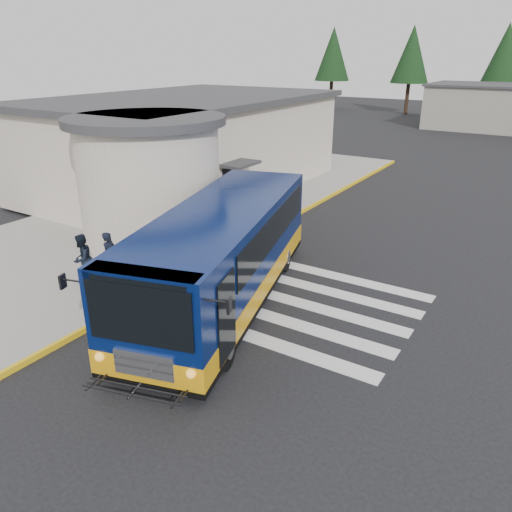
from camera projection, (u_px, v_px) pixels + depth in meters
The scene contains 9 objects.
ground at pixel (309, 292), 15.83m from camera, with size 140.00×140.00×0.00m, color black.
sidewalk at pixel (175, 213), 23.37m from camera, with size 10.00×34.00×0.15m, color gray.
curb_strip at pixel (265, 232), 20.92m from camera, with size 0.12×34.00×0.16m, color yellow.
station_building at pixel (182, 146), 25.61m from camera, with size 12.70×18.70×4.80m.
crosswalk at pixel (282, 298), 15.45m from camera, with size 8.00×5.35×0.01m.
transit_bus at pixel (222, 259), 14.68m from camera, with size 5.76×10.81×2.97m.
pedestrian_a at pixel (110, 257), 15.99m from camera, with size 0.60×0.40×1.66m, color black.
pedestrian_b at pixel (82, 259), 15.85m from camera, with size 0.80×0.62×1.64m, color black.
bollard at pixel (121, 269), 15.62m from camera, with size 0.10×0.10×1.25m, color black.
Camera 1 is at (6.17, -12.90, 7.08)m, focal length 35.00 mm.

